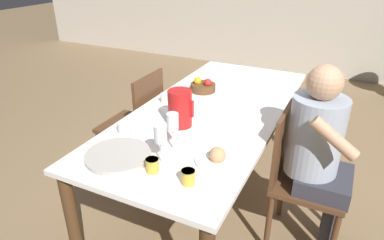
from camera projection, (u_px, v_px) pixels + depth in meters
name	position (u px, v px, depth m)	size (l,w,h in m)	color
ground_plane	(209.00, 196.00, 2.66)	(20.00, 20.00, 0.00)	#7F6647
dining_table	(212.00, 120.00, 2.38)	(0.91, 2.08, 0.75)	white
chair_person_side	(299.00, 176.00, 2.07)	(0.42, 0.42, 0.90)	#51331E
chair_opposite	(137.00, 123.00, 2.72)	(0.42, 0.42, 0.90)	#51331E
person_seated	(319.00, 149.00, 1.93)	(0.39, 0.41, 1.19)	#33333D
red_pitcher	(180.00, 108.00, 2.06)	(0.17, 0.15, 0.23)	red
wine_glass_water	(173.00, 123.00, 1.79)	(0.06, 0.06, 0.21)	white
wine_glass_juice	(160.00, 136.00, 1.67)	(0.06, 0.06, 0.21)	white
teacup_near_person	(124.00, 128.00, 2.01)	(0.13, 0.13, 0.07)	white
teacup_across	(166.00, 99.00, 2.41)	(0.13, 0.13, 0.07)	white
serving_tray	(118.00, 156.00, 1.76)	(0.34, 0.34, 0.03)	#B7B2A8
bread_plate	(217.00, 158.00, 1.73)	(0.23, 0.23, 0.09)	white
jam_jar_amber	(188.00, 176.00, 1.56)	(0.07, 0.07, 0.07)	gold
jam_jar_red	(152.00, 165.00, 1.65)	(0.07, 0.07, 0.07)	gold
fruit_bowl	(203.00, 86.00, 2.62)	(0.19, 0.19, 0.11)	brown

